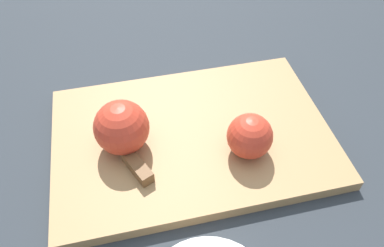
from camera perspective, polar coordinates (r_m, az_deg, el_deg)
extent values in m
plane|color=#282D33|center=(0.58, 0.00, -2.60)|extent=(4.00, 4.00, 0.00)
cube|color=#A37A4C|center=(0.58, 0.00, -1.98)|extent=(0.42, 0.29, 0.02)
sphere|color=red|center=(0.53, 8.79, -1.93)|extent=(0.06, 0.06, 0.06)
cylinder|color=beige|center=(0.53, 8.42, -1.51)|extent=(0.06, 0.02, 0.06)
sphere|color=red|center=(0.53, -10.67, -0.68)|extent=(0.08, 0.08, 0.08)
cylinder|color=beige|center=(0.53, -10.67, -1.25)|extent=(0.07, 0.01, 0.07)
cube|color=silver|center=(0.57, -12.16, -2.03)|extent=(0.05, 0.09, 0.00)
cube|color=brown|center=(0.52, -8.31, -6.58)|extent=(0.04, 0.06, 0.02)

